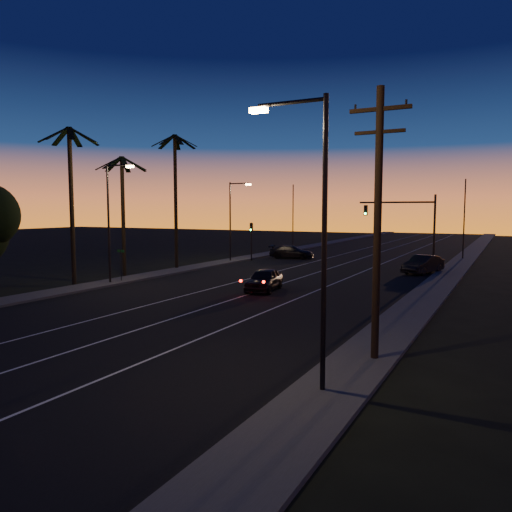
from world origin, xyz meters
The scene contains 21 objects.
road centered at (0.00, 30.00, 0.01)m, with size 20.00×170.00×0.01m, color black.
sidewalk_left centered at (-11.20, 30.00, 0.08)m, with size 2.40×170.00×0.16m, color #343432.
sidewalk_right centered at (11.20, 30.00, 0.08)m, with size 2.40×170.00×0.16m, color #343432.
lane_stripe_left centered at (-3.00, 30.00, 0.02)m, with size 0.12×160.00×0.01m, color silver.
lane_stripe_mid centered at (0.50, 30.00, 0.02)m, with size 0.12×160.00×0.01m, color silver.
lane_stripe_right centered at (4.00, 30.00, 0.02)m, with size 0.12×160.00×0.01m, color silver.
palm_near centered at (-12.60, 18.00, 7.07)m, with size 4.25×4.16×11.53m.
palm_mid centered at (-13.20, 24.00, 6.25)m, with size 4.25×4.16×10.03m.
palm_far centered at (-12.20, 30.00, 7.61)m, with size 4.25×4.16×12.53m.
streetlight_left_near centered at (-10.70, 20.00, 5.32)m, with size 2.55×0.26×9.00m.
streetlight_left_far centered at (-10.69, 38.00, 5.06)m, with size 2.55×0.26×8.50m.
streetlight_right_near centered at (10.70, 6.00, 5.32)m, with size 2.55×0.26×9.00m.
street_sign centered at (-10.80, 21.00, 1.66)m, with size 0.70×0.06×2.60m.
utility_pole centered at (11.60, 10.00, 5.32)m, with size 2.20×0.28×10.00m.
signal_mast centered at (7.14, 39.99, 4.78)m, with size 7.10×0.41×7.00m.
signal_post centered at (-9.50, 39.98, 2.89)m, with size 0.28×0.37×4.20m.
far_pole_left centered at (-11.00, 55.00, 4.50)m, with size 0.14×0.14×9.00m, color black.
far_pole_right centered at (11.00, 52.00, 4.50)m, with size 0.14×0.14×9.00m, color black.
lead_car centered at (0.73, 22.62, 0.79)m, with size 2.60×5.29×1.55m.
right_car centered at (9.00, 37.38, 0.81)m, with size 3.13×5.14×1.60m.
cross_car centered at (-6.62, 44.45, 0.75)m, with size 5.37×2.81×1.49m.
Camera 1 is at (16.02, -8.09, 5.66)m, focal length 35.00 mm.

